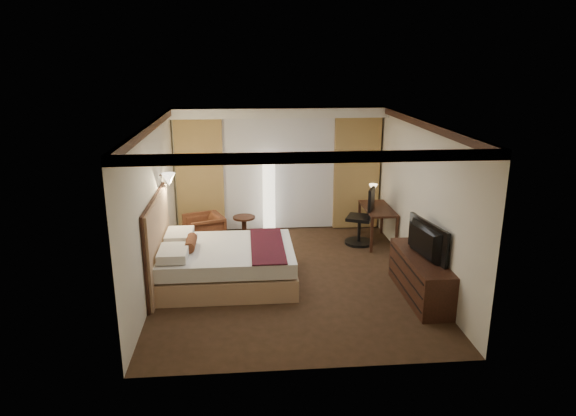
{
  "coord_description": "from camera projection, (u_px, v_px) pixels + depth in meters",
  "views": [
    {
      "loc": [
        -0.75,
        -8.21,
        3.7
      ],
      "look_at": [
        0.0,
        0.4,
        1.15
      ],
      "focal_mm": 32.0,
      "sensor_mm": 36.0,
      "label": 1
    }
  ],
  "objects": [
    {
      "name": "soffit",
      "position": [
        279.0,
        112.0,
        10.61
      ],
      "size": [
        4.5,
        0.5,
        0.2
      ],
      "primitive_type": "cube",
      "color": "white",
      "rests_on": "ceiling"
    },
    {
      "name": "curtain_right_drape",
      "position": [
        356.0,
        173.0,
        11.24
      ],
      "size": [
        1.0,
        0.14,
        2.45
      ],
      "primitive_type": "cube",
      "color": "tan",
      "rests_on": "back_wall"
    },
    {
      "name": "bed",
      "position": [
        228.0,
        264.0,
        8.69
      ],
      "size": [
        2.25,
        1.75,
        0.66
      ],
      "primitive_type": null,
      "color": "white",
      "rests_on": "floor"
    },
    {
      "name": "curtain_sheer",
      "position": [
        279.0,
        174.0,
        11.16
      ],
      "size": [
        2.48,
        0.04,
        2.45
      ],
      "primitive_type": "cube",
      "color": "silver",
      "rests_on": "back_wall"
    },
    {
      "name": "office_chair",
      "position": [
        360.0,
        216.0,
        10.42
      ],
      "size": [
        0.76,
        0.76,
        1.2
      ],
      "primitive_type": null,
      "rotation": [
        0.0,
        0.0,
        -0.42
      ],
      "color": "black",
      "rests_on": "floor"
    },
    {
      "name": "crown_molding",
      "position": [
        290.0,
        126.0,
        8.21
      ],
      "size": [
        4.5,
        5.5,
        0.12
      ],
      "primitive_type": null,
      "color": "black",
      "rests_on": "ceiling"
    },
    {
      "name": "desk",
      "position": [
        377.0,
        225.0,
        10.56
      ],
      "size": [
        0.55,
        1.21,
        0.75
      ],
      "primitive_type": null,
      "color": "black",
      "rests_on": "floor"
    },
    {
      "name": "back_wall",
      "position": [
        279.0,
        169.0,
        11.2
      ],
      "size": [
        4.5,
        0.02,
        2.7
      ],
      "primitive_type": "cube",
      "color": "beige",
      "rests_on": "floor"
    },
    {
      "name": "right_wall",
      "position": [
        421.0,
        200.0,
        8.76
      ],
      "size": [
        0.02,
        5.5,
        2.7
      ],
      "primitive_type": "cube",
      "color": "beige",
      "rests_on": "floor"
    },
    {
      "name": "floor",
      "position": [
        290.0,
        277.0,
        8.96
      ],
      "size": [
        4.5,
        5.5,
        0.01
      ],
      "primitive_type": "cube",
      "color": "#312113",
      "rests_on": "ground"
    },
    {
      "name": "dresser",
      "position": [
        420.0,
        277.0,
        8.16
      ],
      "size": [
        0.5,
        1.77,
        0.69
      ],
      "primitive_type": null,
      "color": "black",
      "rests_on": "floor"
    },
    {
      "name": "wall_sconce",
      "position": [
        169.0,
        179.0,
        9.07
      ],
      "size": [
        0.24,
        0.24,
        0.24
      ],
      "primitive_type": null,
      "color": "white",
      "rests_on": "left_wall"
    },
    {
      "name": "television",
      "position": [
        421.0,
        237.0,
        7.97
      ],
      "size": [
        0.84,
        1.22,
        0.15
      ],
      "primitive_type": "imported",
      "rotation": [
        0.0,
        0.0,
        1.75
      ],
      "color": "black",
      "rests_on": "dresser"
    },
    {
      "name": "armchair",
      "position": [
        204.0,
        229.0,
        10.32
      ],
      "size": [
        0.88,
        0.9,
        0.73
      ],
      "primitive_type": "imported",
      "rotation": [
        0.0,
        0.0,
        -1.21
      ],
      "color": "#4E2317",
      "rests_on": "floor"
    },
    {
      "name": "headboard",
      "position": [
        158.0,
        243.0,
        8.47
      ],
      "size": [
        0.12,
        2.05,
        1.5
      ],
      "primitive_type": null,
      "color": "tan",
      "rests_on": "floor"
    },
    {
      "name": "curtain_left_drape",
      "position": [
        200.0,
        176.0,
        10.96
      ],
      "size": [
        1.0,
        0.14,
        2.45
      ],
      "primitive_type": "cube",
      "color": "tan",
      "rests_on": "back_wall"
    },
    {
      "name": "side_table",
      "position": [
        244.0,
        228.0,
        10.75
      ],
      "size": [
        0.46,
        0.46,
        0.51
      ],
      "primitive_type": null,
      "color": "black",
      "rests_on": "floor"
    },
    {
      "name": "floor_lamp",
      "position": [
        269.0,
        196.0,
        10.97
      ],
      "size": [
        0.36,
        0.36,
        1.69
      ],
      "primitive_type": null,
      "color": "white",
      "rests_on": "floor"
    },
    {
      "name": "desk_lamp",
      "position": [
        373.0,
        194.0,
        10.85
      ],
      "size": [
        0.18,
        0.18,
        0.34
      ],
      "primitive_type": null,
      "color": "#FFD899",
      "rests_on": "desk"
    },
    {
      "name": "left_wall",
      "position": [
        153.0,
        207.0,
        8.39
      ],
      "size": [
        0.02,
        5.5,
        2.7
      ],
      "primitive_type": "cube",
      "color": "beige",
      "rests_on": "floor"
    },
    {
      "name": "ceiling",
      "position": [
        290.0,
        122.0,
        8.19
      ],
      "size": [
        4.5,
        5.5,
        0.01
      ],
      "primitive_type": "cube",
      "color": "white",
      "rests_on": "back_wall"
    }
  ]
}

